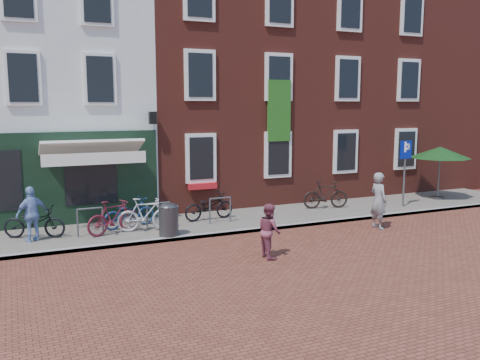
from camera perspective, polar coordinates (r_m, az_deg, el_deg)
name	(u,v)px	position (r m, az deg, el deg)	size (l,w,h in m)	color
ground	(220,236)	(15.14, -2.27, -6.27)	(80.00, 80.00, 0.00)	brown
sidewalk	(231,221)	(16.85, -1.01, -4.57)	(24.00, 3.00, 0.10)	slate
building_stucco	(20,86)	(20.61, -23.24, 9.60)	(8.00, 8.00, 9.00)	silver
building_brick_mid	(201,76)	(21.93, -4.35, 11.45)	(6.00, 8.00, 10.00)	maroon
building_brick_right	(323,79)	(24.62, 9.16, 11.04)	(6.00, 8.00, 10.00)	maroon
filler_right	(428,91)	(28.67, 20.22, 9.25)	(7.00, 8.00, 9.00)	maroon
litter_bin	(169,218)	(14.81, -7.95, -4.17)	(0.56, 0.56, 1.02)	#39393B
parking_sign	(405,161)	(19.65, 17.88, 1.98)	(0.50, 0.08, 2.43)	#4C4C4F
parasol	(440,150)	(21.71, 21.36, 3.10)	(2.33, 2.33, 2.18)	#4C4C4F
woman	(379,201)	(16.45, 15.14, -2.22)	(0.64, 0.42, 1.76)	gray
boy	(269,231)	(12.97, 3.28, -5.64)	(0.67, 0.52, 1.38)	#843B4E
cafe_person	(32,214)	(15.16, -22.12, -3.52)	(0.90, 0.37, 1.53)	#7894CA
bicycle_0	(34,222)	(15.58, -21.89, -4.38)	(0.60, 1.71, 0.90)	black
bicycle_1	(114,217)	(15.32, -13.88, -4.03)	(0.47, 1.66, 1.00)	#591623
bicycle_2	(129,213)	(16.04, -12.23, -3.60)	(0.60, 1.71, 0.90)	navy
bicycle_3	(146,214)	(15.49, -10.46, -3.78)	(0.47, 1.66, 1.00)	#B6B7B9
bicycle_4	(209,206)	(16.73, -3.48, -2.92)	(0.60, 1.71, 0.90)	black
bicycle_5	(326,195)	(18.77, 9.49, -1.62)	(0.47, 1.66, 1.00)	black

